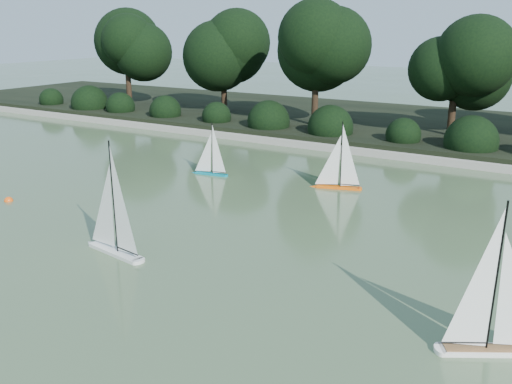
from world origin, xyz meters
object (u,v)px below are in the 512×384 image
at_px(sailboat_white_b, 503,329).
at_px(sailboat_orange, 334,177).
at_px(sailboat_white_a, 110,234).
at_px(sailboat_teal, 208,166).
at_px(race_buoy, 9,201).

relative_size(sailboat_white_b, sailboat_orange, 1.19).
height_order(sailboat_white_a, sailboat_white_b, sailboat_white_a).
relative_size(sailboat_white_a, sailboat_orange, 1.22).
height_order(sailboat_white_b, sailboat_teal, sailboat_white_b).
relative_size(sailboat_white_b, race_buoy, 10.58).
distance_m(sailboat_white_b, sailboat_teal, 8.24).
xyz_separation_m(sailboat_white_b, sailboat_orange, (-4.05, 4.84, -0.04)).
height_order(sailboat_white_b, sailboat_orange, sailboat_white_b).
bearing_deg(sailboat_white_a, sailboat_orange, 73.62).
height_order(sailboat_white_a, sailboat_orange, sailboat_white_a).
distance_m(sailboat_orange, sailboat_teal, 2.97).
bearing_deg(sailboat_teal, race_buoy, -119.89).
bearing_deg(sailboat_white_b, sailboat_orange, 129.87).
distance_m(sailboat_white_a, race_buoy, 3.70).
relative_size(sailboat_white_a, sailboat_white_b, 1.02).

